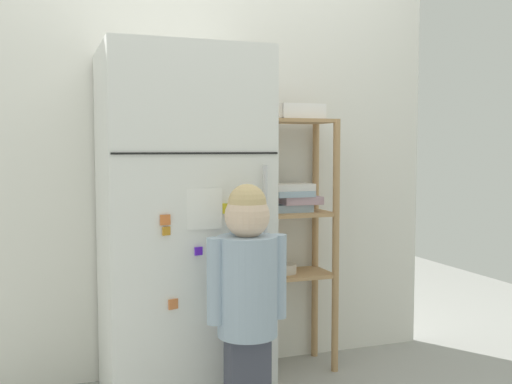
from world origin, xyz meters
The scene contains 5 objects.
kitchen_wall_back centered at (0.00, 0.36, 1.05)m, with size 2.61×0.03×2.11m, color silver.
refrigerator centered at (-0.19, 0.02, 0.80)m, with size 0.71×0.66×1.61m.
child_standing centered at (-0.04, -0.45, 0.62)m, with size 0.33×0.24×1.03m.
pantry_shelf_unit centered at (0.45, 0.20, 0.78)m, with size 0.38×0.28×1.31m.
fruit_bin centered at (0.49, 0.20, 1.35)m, with size 0.24×0.14×0.08m.
Camera 1 is at (-0.80, -2.67, 1.16)m, focal length 42.05 mm.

